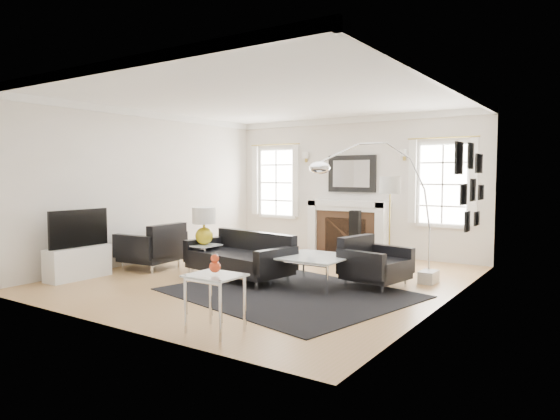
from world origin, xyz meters
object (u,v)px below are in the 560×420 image
Objects in this scene: sofa at (242,258)px; armchair_right at (372,264)px; arc_floor_lamp at (375,205)px; gourd_lamp at (204,223)px; armchair_left at (154,248)px; fireplace at (348,228)px; coffee_table at (314,258)px.

sofa is 2.04m from armchair_right.
gourd_lamp is at bearing -162.68° from arc_floor_lamp.
armchair_right is 0.86m from arc_floor_lamp.
sofa is 1.79m from armchair_left.
fireplace is 3.87m from armchair_left.
armchair_left is 3.04m from coffee_table.
fireplace is at bearing 70.84° from gourd_lamp.
gourd_lamp is 0.28× the size of arc_floor_lamp.
sofa is at bearing -163.38° from armchair_right.
gourd_lamp is at bearing -174.04° from sofa.
fireplace is at bearing 83.26° from sofa.
arc_floor_lamp is (2.64, 0.82, 0.34)m from gourd_lamp.
coffee_table is 1.19m from arc_floor_lamp.
coffee_table is (1.24, 0.14, 0.09)m from sofa.
fireplace is 0.78× the size of arc_floor_lamp.
arc_floor_lamp reaches higher than armchair_left.
armchair_right is (1.95, 0.58, 0.01)m from sofa.
armchair_left is 3.81m from armchair_right.
armchair_left is at bearing -123.50° from fireplace.
gourd_lamp is at bearing -166.17° from armchair_right.
coffee_table is 0.46× the size of arc_floor_lamp.
arc_floor_lamp is (-0.03, 0.17, 0.85)m from armchair_right.
sofa is 1.88× the size of armchair_left.
armchair_left reaches higher than sofa.
sofa is at bearing -158.72° from arc_floor_lamp.
armchair_left is 1.17m from gourd_lamp.
armchair_right is at bearing -78.96° from arc_floor_lamp.
armchair_left is 1.02× the size of armchair_right.
fireplace is at bearing 123.21° from armchair_right.
gourd_lamp is (-2.67, -0.66, 0.50)m from armchair_right.
fireplace is 3.29m from gourd_lamp.
gourd_lamp reaches higher than coffee_table.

